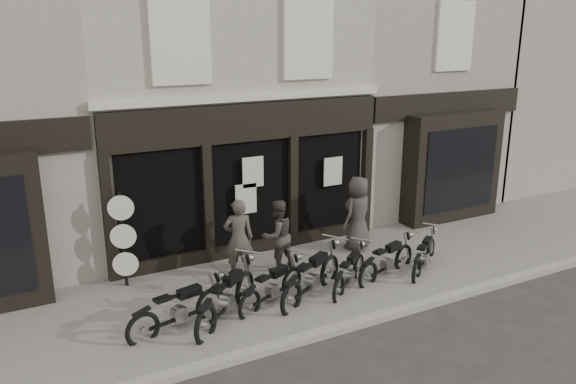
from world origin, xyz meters
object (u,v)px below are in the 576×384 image
motorcycle_4 (349,275)px  man_right (358,213)px  motorcycle_2 (272,290)px  motorcycle_6 (424,258)px  advert_sign_post (124,244)px  motorcycle_0 (179,313)px  man_left (239,238)px  motorcycle_1 (227,301)px  motorcycle_3 (312,280)px  man_centre (277,235)px  motorcycle_5 (387,263)px

motorcycle_4 → man_right: bearing=14.1°
motorcycle_2 → motorcycle_6: (3.93, -0.16, -0.00)m
motorcycle_4 → advert_sign_post: size_ratio=0.73×
motorcycle_0 → man_left: man_left is taller
man_right → motorcycle_0: bearing=-1.9°
motorcycle_1 → motorcycle_0: bearing=135.9°
motorcycle_4 → motorcycle_2: bearing=139.5°
motorcycle_3 → man_centre: man_centre is taller
motorcycle_3 → man_centre: size_ratio=1.26×
motorcycle_5 → man_right: man_right is taller
motorcycle_2 → motorcycle_3: motorcycle_3 is taller
motorcycle_6 → man_left: size_ratio=0.94×
motorcycle_1 → motorcycle_2: size_ratio=1.04×
motorcycle_3 → advert_sign_post: size_ratio=0.94×
motorcycle_2 → man_centre: (0.84, 1.41, 0.59)m
motorcycle_3 → man_centre: (-0.05, 1.52, 0.52)m
motorcycle_3 → man_right: size_ratio=1.12×
man_right → advert_sign_post: bearing=-25.5°
motorcycle_0 → motorcycle_4: bearing=-13.7°
motorcycle_1 → advert_sign_post: bearing=81.2°
motorcycle_4 → man_right: (1.42, 1.76, 0.70)m
motorcycle_2 → motorcycle_5: bearing=-25.3°
motorcycle_0 → motorcycle_1: motorcycle_1 is taller
motorcycle_1 → motorcycle_4: bearing=-39.2°
motorcycle_2 → advert_sign_post: bearing=114.5°
motorcycle_1 → motorcycle_4: 2.92m
man_left → advert_sign_post: 2.50m
motorcycle_0 → motorcycle_2: bearing=-10.7°
motorcycle_0 → motorcycle_6: size_ratio=1.22×
motorcycle_2 → motorcycle_5: (2.93, -0.04, 0.01)m
motorcycle_3 → motorcycle_5: (2.05, 0.07, -0.05)m
man_centre → man_right: (2.42, 0.24, 0.11)m
motorcycle_3 → advert_sign_post: advert_sign_post is taller
motorcycle_1 → motorcycle_6: (5.01, 0.01, -0.07)m
man_centre → advert_sign_post: (-3.35, 0.76, 0.14)m
motorcycle_4 → motorcycle_3: bearing=142.9°
man_centre → motorcycle_1: bearing=31.1°
man_left → man_right: 3.37m
motorcycle_2 → advert_sign_post: size_ratio=0.83×
motorcycle_4 → motorcycle_6: bearing=-38.5°
man_right → advert_sign_post: advert_sign_post is taller
motorcycle_4 → man_right: man_right is taller
motorcycle_0 → motorcycle_4: size_ratio=1.27×
motorcycle_3 → motorcycle_6: (3.04, -0.05, -0.07)m
motorcycle_6 → man_centre: size_ratio=1.02×
motorcycle_1 → man_left: 2.00m
man_left → advert_sign_post: (-2.41, 0.69, 0.07)m
motorcycle_6 → advert_sign_post: 6.90m
motorcycle_4 → man_centre: size_ratio=0.98×
motorcycle_0 → motorcycle_6: motorcycle_0 is taller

